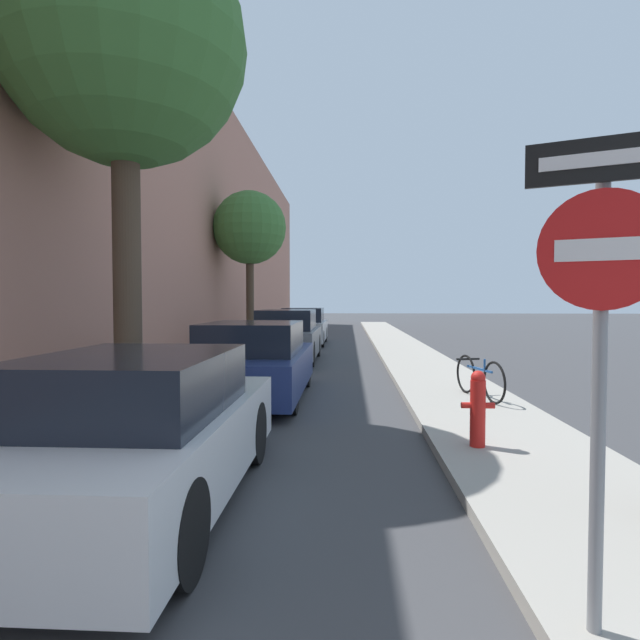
{
  "coord_description": "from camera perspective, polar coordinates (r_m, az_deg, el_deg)",
  "views": [
    {
      "loc": [
        0.89,
        0.78,
        1.82
      ],
      "look_at": [
        0.28,
        11.62,
        1.41
      ],
      "focal_mm": 28.41,
      "sensor_mm": 36.0,
      "label": 1
    }
  ],
  "objects": [
    {
      "name": "ground_plane",
      "position": [
        15.36,
        -0.12,
        -4.65
      ],
      "size": [
        120.0,
        120.0,
        0.0
      ],
      "primitive_type": "plane",
      "color": "#3D3D3F"
    },
    {
      "name": "parked_car_white",
      "position": [
        4.81,
        -19.59,
        -11.95
      ],
      "size": [
        1.71,
        3.93,
        1.37
      ],
      "color": "black",
      "rests_on": "ground"
    },
    {
      "name": "parked_car_silver",
      "position": [
        21.22,
        -1.82,
        -0.81
      ],
      "size": [
        1.8,
        4.36,
        1.53
      ],
      "color": "black",
      "rests_on": "ground"
    },
    {
      "name": "sidewalk_left",
      "position": [
        15.78,
        -10.72,
        -4.28
      ],
      "size": [
        2.0,
        52.0,
        0.12
      ],
      "color": "#9E998E",
      "rests_on": "ground"
    },
    {
      "name": "sidewalk_right",
      "position": [
        15.46,
        10.71,
        -4.42
      ],
      "size": [
        2.0,
        52.0,
        0.12
      ],
      "color": "#9E998E",
      "rests_on": "ground"
    },
    {
      "name": "parked_car_navy",
      "position": [
        9.5,
        -7.43,
        -4.77
      ],
      "size": [
        1.87,
        4.24,
        1.43
      ],
      "color": "black",
      "rests_on": "ground"
    },
    {
      "name": "parked_car_grey",
      "position": [
        15.27,
        -3.68,
        -1.91
      ],
      "size": [
        1.8,
        4.37,
        1.56
      ],
      "color": "black",
      "rests_on": "ground"
    },
    {
      "name": "building_facade_left",
      "position": [
        16.35,
        -15.55,
        12.73
      ],
      "size": [
        0.7,
        52.0,
        9.68
      ],
      "color": "tan",
      "rests_on": "ground"
    },
    {
      "name": "street_tree_far",
      "position": [
        18.75,
        -7.92,
        10.15
      ],
      "size": [
        2.64,
        2.64,
        5.67
      ],
      "color": "#4C3A2B",
      "rests_on": "sidewalk_left"
    },
    {
      "name": "traffic_sign_post",
      "position": [
        2.88,
        29.1,
        1.13
      ],
      "size": [
        0.68,
        0.29,
        2.5
      ],
      "rotation": [
        0.0,
        0.0,
        -0.39
      ],
      "color": "gray",
      "rests_on": "sidewalk_right"
    },
    {
      "name": "bicycle",
      "position": [
        9.31,
        17.48,
        -6.19
      ],
      "size": [
        0.54,
        1.7,
        0.71
      ],
      "rotation": [
        0.0,
        0.0,
        0.23
      ],
      "color": "black",
      "rests_on": "sidewalk_right"
    },
    {
      "name": "street_tree_near",
      "position": [
        8.77,
        -21.22,
        26.88
      ],
      "size": [
        3.54,
        3.54,
        7.21
      ],
      "color": "#4C3A2B",
      "rests_on": "sidewalk_left"
    },
    {
      "name": "fire_hydrant",
      "position": [
        6.25,
        17.35,
        -9.39
      ],
      "size": [
        0.38,
        0.18,
        0.89
      ],
      "color": "red",
      "rests_on": "sidewalk_right"
    }
  ]
}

